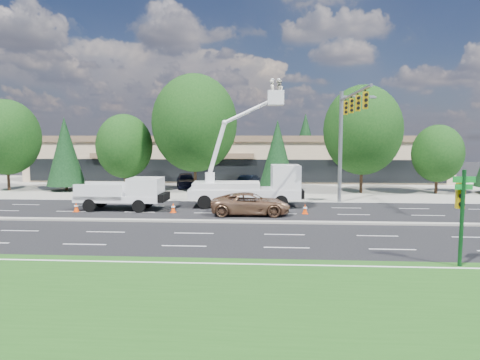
# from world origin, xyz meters

# --- Properties ---
(ground) EXTENTS (140.00, 140.00, 0.00)m
(ground) POSITION_xyz_m (0.00, 0.00, 0.00)
(ground) COLOR black
(ground) RESTS_ON ground
(concrete_apron) EXTENTS (140.00, 22.00, 0.01)m
(concrete_apron) POSITION_xyz_m (0.00, 20.00, 0.01)
(concrete_apron) COLOR gray
(concrete_apron) RESTS_ON ground
(grass_verge) EXTENTS (140.00, 10.00, 0.01)m
(grass_verge) POSITION_xyz_m (0.00, -13.00, 0.01)
(grass_verge) COLOR #1C4915
(grass_verge) RESTS_ON ground
(road_median) EXTENTS (120.00, 0.55, 0.12)m
(road_median) POSITION_xyz_m (0.00, 0.00, 0.06)
(road_median) COLOR gray
(road_median) RESTS_ON ground
(strip_mall) EXTENTS (50.40, 15.40, 5.50)m
(strip_mall) POSITION_xyz_m (0.00, 29.97, 2.83)
(strip_mall) COLOR tan
(strip_mall) RESTS_ON ground
(tree_front_a) EXTENTS (6.55, 6.55, 9.09)m
(tree_front_a) POSITION_xyz_m (-22.00, 15.00, 5.32)
(tree_front_a) COLOR #332114
(tree_front_a) RESTS_ON ground
(tree_front_b) EXTENTS (3.71, 3.71, 7.31)m
(tree_front_b) POSITION_xyz_m (-16.00, 15.00, 3.92)
(tree_front_b) COLOR #332114
(tree_front_b) RESTS_ON ground
(tree_front_c) EXTENTS (5.47, 5.47, 7.59)m
(tree_front_c) POSITION_xyz_m (-10.00, 15.00, 4.44)
(tree_front_c) COLOR #332114
(tree_front_c) RESTS_ON ground
(tree_front_d) EXTENTS (8.21, 8.21, 11.40)m
(tree_front_d) POSITION_xyz_m (-3.00, 15.00, 6.67)
(tree_front_d) COLOR #332114
(tree_front_d) RESTS_ON ground
(tree_front_e) EXTENTS (3.54, 3.54, 6.97)m
(tree_front_e) POSITION_xyz_m (5.00, 15.00, 3.74)
(tree_front_e) COLOR #332114
(tree_front_e) RESTS_ON ground
(tree_front_f) EXTENTS (7.37, 7.37, 10.23)m
(tree_front_f) POSITION_xyz_m (13.00, 15.00, 5.99)
(tree_front_f) COLOR #332114
(tree_front_f) RESTS_ON ground
(tree_front_g) EXTENTS (4.69, 4.69, 6.50)m
(tree_front_g) POSITION_xyz_m (20.00, 15.00, 3.80)
(tree_front_g) COLOR #332114
(tree_front_g) RESTS_ON ground
(tree_back_a) EXTENTS (4.51, 4.51, 8.89)m
(tree_back_a) POSITION_xyz_m (-18.00, 42.00, 4.77)
(tree_back_a) COLOR #332114
(tree_back_a) RESTS_ON ground
(tree_back_b) EXTENTS (6.17, 6.17, 12.16)m
(tree_back_b) POSITION_xyz_m (-4.00, 42.00, 6.52)
(tree_back_b) COLOR #332114
(tree_back_b) RESTS_ON ground
(tree_back_c) EXTENTS (4.60, 4.60, 9.07)m
(tree_back_c) POSITION_xyz_m (10.00, 42.00, 4.86)
(tree_back_c) COLOR #332114
(tree_back_c) RESTS_ON ground
(tree_back_d) EXTENTS (5.55, 5.55, 10.95)m
(tree_back_d) POSITION_xyz_m (22.00, 42.00, 5.87)
(tree_back_d) COLOR #332114
(tree_back_d) RESTS_ON ground
(signal_mast) EXTENTS (2.76, 10.16, 9.00)m
(signal_mast) POSITION_xyz_m (10.03, 7.04, 6.06)
(signal_mast) COLOR gray
(signal_mast) RESTS_ON ground
(street_sign_pole) EXTENTS (0.90, 0.44, 4.00)m
(street_sign_pole) POSITION_xyz_m (12.00, -8.40, 2.44)
(street_sign_pole) COLOR #0B3214
(street_sign_pole) RESTS_ON ground
(utility_pickup) EXTENTS (6.22, 2.54, 2.37)m
(utility_pickup) POSITION_xyz_m (-6.30, 4.19, 0.98)
(utility_pickup) COLOR white
(utility_pickup) RESTS_ON ground
(bucket_truck) EXTENTS (8.54, 3.13, 9.70)m
(bucket_truck) POSITION_xyz_m (3.08, 6.25, 2.11)
(bucket_truck) COLOR white
(bucket_truck) RESTS_ON ground
(traffic_cone_a) EXTENTS (0.40, 0.40, 0.70)m
(traffic_cone_a) POSITION_xyz_m (-9.60, 3.16, 0.34)
(traffic_cone_a) COLOR #EB4007
(traffic_cone_a) RESTS_ON ground
(traffic_cone_b) EXTENTS (0.40, 0.40, 0.70)m
(traffic_cone_b) POSITION_xyz_m (-2.59, 3.28, 0.34)
(traffic_cone_b) COLOR #EB4007
(traffic_cone_b) RESTS_ON ground
(traffic_cone_c) EXTENTS (0.40, 0.40, 0.70)m
(traffic_cone_c) POSITION_xyz_m (1.79, 4.15, 0.34)
(traffic_cone_c) COLOR #EB4007
(traffic_cone_c) RESTS_ON ground
(traffic_cone_d) EXTENTS (0.40, 0.40, 0.70)m
(traffic_cone_d) POSITION_xyz_m (6.69, 3.34, 0.34)
(traffic_cone_d) COLOR #EB4007
(traffic_cone_d) RESTS_ON ground
(minivan) EXTENTS (5.52, 2.68, 1.51)m
(minivan) POSITION_xyz_m (2.92, 2.80, 0.76)
(minivan) COLOR #895F42
(minivan) RESTS_ON ground
(parked_car_west) EXTENTS (2.98, 5.06, 1.61)m
(parked_car_west) POSITION_xyz_m (-4.51, 18.06, 0.81)
(parked_car_west) COLOR black
(parked_car_west) RESTS_ON ground
(parked_car_east) EXTENTS (2.78, 4.45, 1.39)m
(parked_car_east) POSITION_xyz_m (1.89, 18.02, 0.69)
(parked_car_east) COLOR black
(parked_car_east) RESTS_ON ground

